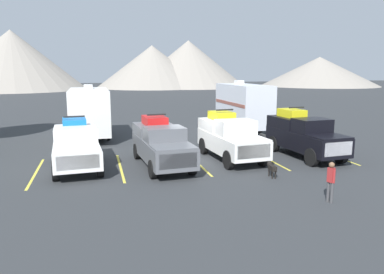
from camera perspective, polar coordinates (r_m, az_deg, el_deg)
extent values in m
plane|color=#2D3033|center=(20.40, 0.30, -3.53)|extent=(240.00, 240.00, 0.00)
cube|color=white|center=(19.33, -17.21, -1.99)|extent=(2.48, 5.53, 0.88)
cube|color=white|center=(17.33, -17.11, -1.76)|extent=(2.12, 1.65, 0.08)
cube|color=white|center=(18.70, -17.30, 0.17)|extent=(2.07, 1.54, 0.77)
cube|color=slate|center=(18.14, -17.26, 0.00)|extent=(1.86, 0.35, 0.57)
cube|color=white|center=(20.63, -17.42, 0.74)|extent=(2.23, 2.62, 0.53)
cube|color=silver|center=(16.72, -16.96, -3.71)|extent=(1.78, 0.19, 0.61)
cylinder|color=black|center=(17.69, -13.83, -4.41)|extent=(0.35, 0.97, 0.95)
cylinder|color=black|center=(17.65, -20.10, -4.77)|extent=(0.35, 0.97, 0.95)
cylinder|color=black|center=(21.25, -14.68, -1.99)|extent=(0.35, 0.97, 0.95)
cylinder|color=black|center=(21.22, -19.89, -2.29)|extent=(0.35, 0.97, 0.95)
cube|color=blue|center=(20.56, -17.50, 2.09)|extent=(1.26, 1.67, 0.45)
cylinder|color=black|center=(20.04, -16.11, 1.95)|extent=(0.21, 0.45, 0.44)
cylinder|color=black|center=(20.02, -18.81, 1.79)|extent=(0.21, 0.45, 0.44)
cylinder|color=black|center=(21.12, -16.25, 2.35)|extent=(0.21, 0.45, 0.44)
cylinder|color=black|center=(21.10, -18.81, 2.20)|extent=(0.21, 0.45, 0.44)
cube|color=black|center=(20.07, -17.52, 2.98)|extent=(1.05, 0.15, 0.08)
cube|color=#595B60|center=(19.00, -4.59, -1.80)|extent=(2.43, 5.94, 0.96)
cube|color=#595B60|center=(16.91, -2.89, -1.48)|extent=(2.05, 1.76, 0.08)
cube|color=#595B60|center=(18.34, -4.23, 0.42)|extent=(2.00, 1.64, 0.70)
cube|color=slate|center=(17.76, -3.74, 0.22)|extent=(1.79, 0.33, 0.52)
cube|color=#595B60|center=(20.36, -5.69, 1.15)|extent=(2.16, 2.81, 0.54)
cube|color=silver|center=(16.28, -2.13, -3.65)|extent=(1.72, 0.18, 0.67)
cylinder|color=black|center=(17.51, -0.03, -4.43)|extent=(0.34, 0.87, 0.85)
cylinder|color=black|center=(17.03, -5.98, -4.91)|extent=(0.34, 0.87, 0.85)
cylinder|color=black|center=(21.20, -3.43, -1.84)|extent=(0.34, 0.87, 0.85)
cylinder|color=black|center=(20.80, -8.37, -2.17)|extent=(0.34, 0.87, 0.85)
cube|color=red|center=(20.29, -5.71, 2.52)|extent=(1.23, 1.79, 0.45)
cylinder|color=black|center=(19.83, -4.05, 2.35)|extent=(0.21, 0.45, 0.44)
cylinder|color=black|center=(19.62, -6.62, 2.23)|extent=(0.21, 0.45, 0.44)
cylinder|color=black|center=(20.96, -4.86, 2.77)|extent=(0.21, 0.45, 0.44)
cylinder|color=black|center=(20.77, -7.30, 2.66)|extent=(0.21, 0.45, 0.44)
cube|color=black|center=(19.78, -5.42, 3.42)|extent=(1.01, 0.15, 0.08)
cube|color=white|center=(20.41, 6.02, -0.86)|extent=(2.41, 5.36, 0.94)
cube|color=white|center=(18.65, 8.45, -0.37)|extent=(2.06, 1.60, 0.08)
cube|color=white|center=(19.84, 6.63, 1.41)|extent=(2.02, 1.49, 0.83)
cube|color=slate|center=(19.35, 7.32, 1.30)|extent=(1.81, 0.36, 0.61)
cube|color=white|center=(21.55, 4.50, 1.87)|extent=(2.17, 2.54, 0.62)
cube|color=silver|center=(18.14, 9.41, -2.20)|extent=(1.74, 0.18, 0.66)
cylinder|color=black|center=(19.38, 10.71, -3.01)|extent=(0.35, 0.96, 0.95)
cylinder|color=black|center=(18.55, 5.62, -3.48)|extent=(0.35, 0.96, 0.95)
cylinder|color=black|center=(22.48, 6.30, -1.06)|extent=(0.35, 0.96, 0.95)
cylinder|color=black|center=(21.76, 1.80, -1.37)|extent=(0.35, 0.96, 0.95)
cube|color=yellow|center=(21.48, 4.52, 3.27)|extent=(1.23, 1.62, 0.45)
cylinder|color=black|center=(21.19, 6.23, 3.13)|extent=(0.21, 0.45, 0.44)
cylinder|color=black|center=(20.82, 3.93, 3.04)|extent=(0.21, 0.45, 0.44)
cylinder|color=black|center=(22.15, 5.09, 3.46)|extent=(0.21, 0.45, 0.44)
cylinder|color=black|center=(21.80, 2.86, 3.38)|extent=(0.21, 0.45, 0.44)
cube|color=black|center=(21.05, 5.00, 4.15)|extent=(1.03, 0.15, 0.08)
cube|color=black|center=(21.85, 16.91, -0.47)|extent=(2.30, 5.55, 0.99)
cube|color=black|center=(20.22, 20.17, 0.04)|extent=(1.95, 1.65, 0.08)
cube|color=black|center=(21.31, 17.79, 1.63)|extent=(1.90, 1.54, 0.78)
cube|color=slate|center=(20.86, 18.70, 1.51)|extent=(1.70, 0.34, 0.58)
cube|color=black|center=(22.91, 14.90, 2.18)|extent=(2.06, 2.62, 0.65)
cube|color=silver|center=(19.76, 21.40, -1.70)|extent=(1.63, 0.18, 0.69)
cylinder|color=black|center=(21.06, 21.70, -2.53)|extent=(0.35, 0.95, 0.93)
cylinder|color=black|center=(19.97, 17.81, -2.96)|extent=(0.35, 0.95, 0.93)
cylinder|color=black|center=(23.92, 16.03, -0.73)|extent=(0.35, 0.95, 0.93)
cylinder|color=black|center=(22.97, 12.39, -1.01)|extent=(0.35, 0.95, 0.93)
cube|color=yellow|center=(22.84, 14.96, 3.54)|extent=(1.17, 1.67, 0.45)
cylinder|color=black|center=(22.63, 16.64, 3.39)|extent=(0.21, 0.45, 0.44)
cylinder|color=black|center=(22.15, 14.81, 3.34)|extent=(0.21, 0.45, 0.44)
cylinder|color=black|center=(23.53, 15.11, 3.71)|extent=(0.21, 0.45, 0.44)
cylinder|color=black|center=(23.07, 13.31, 3.67)|extent=(0.21, 0.45, 0.44)
cube|color=black|center=(22.43, 15.64, 4.36)|extent=(0.96, 0.15, 0.08)
cube|color=gold|center=(19.43, -22.70, -5.04)|extent=(0.12, 5.50, 0.01)
cube|color=gold|center=(19.24, -10.85, -4.56)|extent=(0.12, 5.50, 0.01)
cube|color=gold|center=(19.86, 0.72, -3.90)|extent=(0.12, 5.50, 0.01)
cube|color=gold|center=(21.23, 11.18, -3.16)|extent=(0.12, 5.50, 0.01)
cube|color=gold|center=(23.21, 20.10, -2.45)|extent=(0.12, 5.50, 0.01)
cube|color=white|center=(27.20, -15.37, 3.90)|extent=(2.70, 6.25, 2.97)
cube|color=brown|center=(27.22, -18.15, 4.07)|extent=(0.11, 5.96, 0.24)
cube|color=silver|center=(28.01, -15.54, 7.42)|extent=(0.61, 0.71, 0.30)
cube|color=#333333|center=(23.79, -15.14, -1.11)|extent=(0.14, 1.20, 0.12)
cylinder|color=black|center=(26.71, -12.64, 0.36)|extent=(0.23, 0.76, 0.76)
cylinder|color=black|center=(26.71, -17.76, 0.12)|extent=(0.23, 0.76, 0.76)
cylinder|color=black|center=(28.18, -12.79, 0.87)|extent=(0.23, 0.76, 0.76)
cylinder|color=black|center=(28.18, -17.65, 0.64)|extent=(0.23, 0.76, 0.76)
cube|color=silver|center=(29.77, 7.82, 4.88)|extent=(2.48, 6.44, 3.16)
cube|color=brown|center=(29.31, 5.66, 5.15)|extent=(0.12, 6.14, 0.24)
cube|color=silver|center=(30.55, 7.19, 8.28)|extent=(0.61, 0.71, 0.30)
cube|color=#333333|center=(26.59, 10.93, 0.25)|extent=(0.14, 1.20, 0.12)
cylinder|color=black|center=(29.74, 10.26, 1.45)|extent=(0.23, 0.76, 0.76)
cylinder|color=black|center=(28.87, 6.33, 1.28)|extent=(0.23, 0.76, 0.76)
cylinder|color=black|center=(31.12, 9.05, 1.87)|extent=(0.23, 0.76, 0.76)
cylinder|color=black|center=(30.28, 5.26, 1.72)|extent=(0.23, 0.76, 0.76)
cylinder|color=#3F3F42|center=(14.94, 20.02, -7.83)|extent=(0.11, 0.11, 0.78)
cylinder|color=#3F3F42|center=(14.85, 20.53, -7.97)|extent=(0.11, 0.11, 0.78)
cube|color=maroon|center=(14.71, 20.44, -5.44)|extent=(0.25, 0.27, 0.55)
sphere|color=brown|center=(14.61, 20.53, -4.00)|extent=(0.21, 0.21, 0.21)
cylinder|color=maroon|center=(14.78, 20.03, -5.45)|extent=(0.09, 0.09, 0.50)
cylinder|color=maroon|center=(14.65, 20.83, -5.64)|extent=(0.09, 0.09, 0.50)
cube|color=black|center=(17.45, 12.14, -4.62)|extent=(0.28, 0.63, 0.24)
sphere|color=black|center=(17.73, 11.76, -4.05)|extent=(0.26, 0.26, 0.26)
cylinder|color=black|center=(17.13, 12.56, -4.75)|extent=(0.05, 0.16, 0.20)
cylinder|color=black|center=(17.69, 11.63, -5.35)|extent=(0.06, 0.06, 0.34)
cylinder|color=black|center=(17.74, 12.08, -5.32)|extent=(0.06, 0.06, 0.34)
cylinder|color=black|center=(17.30, 12.13, -5.73)|extent=(0.06, 0.06, 0.34)
cylinder|color=black|center=(17.36, 12.59, -5.70)|extent=(0.06, 0.06, 0.34)
cone|color=gray|center=(99.96, -25.72, 10.53)|extent=(33.97, 33.97, 14.01)
cone|color=gray|center=(102.19, -6.08, 10.63)|extent=(29.68, 29.68, 11.09)
cone|color=gray|center=(105.16, -0.56, 11.09)|extent=(31.94, 31.94, 12.62)
cone|color=gray|center=(116.99, 18.80, 9.44)|extent=(33.69, 33.69, 8.38)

